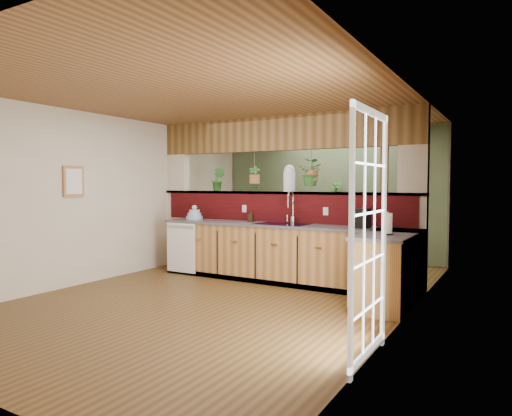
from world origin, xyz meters
The scene contains 27 objects.
ground centered at (0.00, 0.00, 0.00)m, with size 4.60×7.00×0.01m, color #533819.
ceiling centered at (0.00, 0.00, 2.60)m, with size 4.60×7.00×0.01m, color brown.
wall_back centered at (0.00, 3.50, 1.30)m, with size 4.60×0.02×2.60m, color beige.
wall_left centered at (-2.30, 0.00, 1.30)m, with size 0.02×7.00×2.60m, color beige.
wall_right centered at (2.30, 0.00, 1.30)m, with size 0.02×7.00×2.60m, color beige.
pass_through_partition centered at (0.03, 1.35, 1.19)m, with size 4.60×0.21×2.60m.
pass_through_ledge centered at (0.00, 1.35, 1.37)m, with size 4.60×0.21×0.04m, color brown.
header_beam centered at (0.00, 1.35, 2.33)m, with size 4.60×0.15×0.55m, color brown.
sage_backwall centered at (0.00, 3.48, 1.30)m, with size 4.55×0.02×2.55m, color #4E5F41.
countertop centered at (0.84, 0.87, 0.45)m, with size 4.14×1.52×0.90m.
dishwasher centered at (-1.48, 0.66, 0.46)m, with size 0.58×0.03×0.82m.
navy_sink centered at (0.25, 0.98, 0.82)m, with size 0.82×0.50×0.18m.
french_door centered at (2.27, -1.30, 1.05)m, with size 0.06×1.02×2.16m, color white.
framed_print centered at (-2.27, -0.80, 1.55)m, with size 0.04×0.35×0.45m.
faucet centered at (0.33, 1.13, 1.17)m, with size 0.22×0.22×0.51m.
dish_stack centered at (-1.45, 1.00, 0.98)m, with size 0.29×0.29×0.25m.
soap_dispenser centered at (-0.36, 1.07, 1.00)m, with size 0.09×0.09×0.19m, color #351F13.
coffee_maker centered at (1.50, 0.98, 1.03)m, with size 0.15×0.24×0.27m.
paper_towel centered at (2.02, 0.30, 1.03)m, with size 0.13×0.13×0.28m.
glass_jar centered at (0.19, 1.35, 1.60)m, with size 0.19×0.19×0.43m.
ledge_plant_left centered at (-1.19, 1.35, 1.60)m, with size 0.23×0.18×0.41m, color #25581E.
hanging_plant_a centered at (-0.46, 1.35, 1.75)m, with size 0.23×0.19×0.53m.
hanging_plant_b centered at (0.57, 1.35, 1.87)m, with size 0.40×0.36×0.54m.
shelving_console centered at (-0.21, 3.25, 0.50)m, with size 1.59×0.43×1.06m, color black.
shelf_plant_a centered at (-0.77, 3.25, 1.24)m, with size 0.22×0.15×0.42m, color #25581E.
shelf_plant_b centered at (0.25, 3.25, 1.30)m, with size 0.30×0.30×0.53m, color #25581E.
floor_plant centered at (0.71, 2.59, 0.35)m, with size 0.63×0.54×0.69m, color #25581E.
Camera 1 is at (3.42, -5.22, 1.51)m, focal length 32.00 mm.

